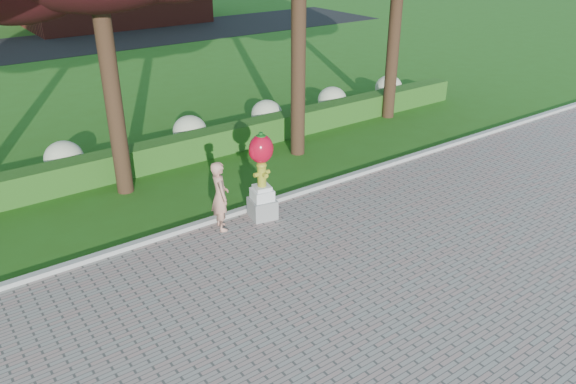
% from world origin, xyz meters
% --- Properties ---
extents(ground, '(100.00, 100.00, 0.00)m').
position_xyz_m(ground, '(0.00, 0.00, 0.00)').
color(ground, '#285A16').
rests_on(ground, ground).
extents(walkway, '(40.00, 14.00, 0.04)m').
position_xyz_m(walkway, '(0.00, -4.00, 0.02)').
color(walkway, gray).
rests_on(walkway, ground).
extents(curb, '(40.00, 0.18, 0.15)m').
position_xyz_m(curb, '(0.00, 3.00, 0.07)').
color(curb, '#ADADA5').
rests_on(curb, ground).
extents(lawn_hedge, '(24.00, 0.70, 0.80)m').
position_xyz_m(lawn_hedge, '(0.00, 7.00, 0.40)').
color(lawn_hedge, '#264F16').
rests_on(lawn_hedge, ground).
extents(hydrangea_row, '(20.10, 1.10, 0.99)m').
position_xyz_m(hydrangea_row, '(0.57, 8.00, 0.55)').
color(hydrangea_row, '#AFB58A').
rests_on(hydrangea_row, ground).
extents(street, '(50.00, 8.00, 0.02)m').
position_xyz_m(street, '(0.00, 28.00, 0.01)').
color(street, black).
rests_on(street, ground).
extents(hydrant_sculpture, '(0.70, 0.70, 2.22)m').
position_xyz_m(hydrant_sculpture, '(0.19, 2.50, 1.21)').
color(hydrant_sculpture, gray).
rests_on(hydrant_sculpture, walkway).
extents(woman, '(0.54, 0.70, 1.71)m').
position_xyz_m(woman, '(-0.92, 2.60, 0.90)').
color(woman, tan).
rests_on(woman, walkway).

